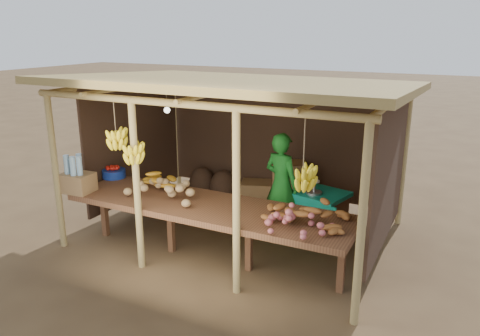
% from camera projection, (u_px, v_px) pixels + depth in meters
% --- Properties ---
extents(ground, '(60.00, 60.00, 0.00)m').
position_uv_depth(ground, '(240.00, 234.00, 7.16)').
color(ground, brown).
rests_on(ground, ground).
extents(stall_structure, '(4.70, 3.50, 2.43)m').
position_uv_depth(stall_structure, '(239.00, 112.00, 6.49)').
color(stall_structure, tan).
rests_on(stall_structure, ground).
extents(counter, '(3.90, 1.05, 0.80)m').
position_uv_depth(counter, '(208.00, 209.00, 6.13)').
color(counter, brown).
rests_on(counter, ground).
extents(potato_heap, '(1.06, 0.65, 0.37)m').
position_uv_depth(potato_heap, '(166.00, 183.00, 6.40)').
color(potato_heap, '#A58255').
rests_on(potato_heap, counter).
extents(sweet_potato_heap, '(0.99, 0.63, 0.36)m').
position_uv_depth(sweet_potato_heap, '(303.00, 206.00, 5.57)').
color(sweet_potato_heap, '#9D5C28').
rests_on(sweet_potato_heap, counter).
extents(onion_heap, '(0.91, 0.63, 0.36)m').
position_uv_depth(onion_heap, '(295.00, 217.00, 5.25)').
color(onion_heap, '#BB5B5F').
rests_on(onion_heap, counter).
extents(banana_pile, '(0.70, 0.48, 0.35)m').
position_uv_depth(banana_pile, '(160.00, 175.00, 6.80)').
color(banana_pile, gold).
rests_on(banana_pile, counter).
extents(tomato_basin, '(0.36, 0.36, 0.19)m').
position_uv_depth(tomato_basin, '(114.00, 173.00, 7.23)').
color(tomato_basin, navy).
rests_on(tomato_basin, counter).
extents(bottle_box, '(0.45, 0.37, 0.54)m').
position_uv_depth(bottle_box, '(77.00, 178.00, 6.55)').
color(bottle_box, olive).
rests_on(bottle_box, counter).
extents(vendor, '(0.66, 0.54, 1.58)m').
position_uv_depth(vendor, '(281.00, 185.00, 6.93)').
color(vendor, '#197322').
rests_on(vendor, ground).
extents(tarp_crate, '(0.90, 0.82, 0.91)m').
position_uv_depth(tarp_crate, '(318.00, 213.00, 6.98)').
color(tarp_crate, brown).
rests_on(tarp_crate, ground).
extents(carton_stack, '(1.25, 0.60, 0.86)m').
position_uv_depth(carton_stack, '(278.00, 189.00, 8.00)').
color(carton_stack, olive).
rests_on(carton_stack, ground).
extents(burlap_sacks, '(0.93, 0.49, 0.66)m').
position_uv_depth(burlap_sacks, '(212.00, 183.00, 8.61)').
color(burlap_sacks, '#402A1E').
rests_on(burlap_sacks, ground).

